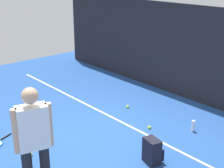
{
  "coord_description": "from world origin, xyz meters",
  "views": [
    {
      "loc": [
        4.46,
        -3.45,
        3.11
      ],
      "look_at": [
        0.0,
        0.4,
        1.0
      ],
      "focal_mm": 52.14,
      "sensor_mm": 36.0,
      "label": 1
    }
  ],
  "objects_px": {
    "tennis_player": "(34,140)",
    "tennis_ball_by_fence": "(128,107)",
    "tennis_ball_mid_court": "(31,155)",
    "water_bottle": "(193,126)",
    "backpack": "(153,151)",
    "tennis_ball_near_player": "(149,127)"
  },
  "relations": [
    {
      "from": "tennis_player",
      "to": "tennis_ball_mid_court",
      "type": "xyz_separation_m",
      "value": [
        -1.11,
        0.45,
        -0.93
      ]
    },
    {
      "from": "tennis_player",
      "to": "water_bottle",
      "type": "height_order",
      "value": "tennis_player"
    },
    {
      "from": "backpack",
      "to": "tennis_ball_near_player",
      "type": "relative_size",
      "value": 6.67
    },
    {
      "from": "tennis_player",
      "to": "backpack",
      "type": "height_order",
      "value": "tennis_player"
    },
    {
      "from": "tennis_player",
      "to": "tennis_ball_near_player",
      "type": "height_order",
      "value": "tennis_player"
    },
    {
      "from": "backpack",
      "to": "tennis_player",
      "type": "bearing_deg",
      "value": 90.33
    },
    {
      "from": "tennis_ball_mid_court",
      "to": "water_bottle",
      "type": "xyz_separation_m",
      "value": [
        1.29,
        2.92,
        0.08
      ]
    },
    {
      "from": "tennis_ball_near_player",
      "to": "tennis_ball_by_fence",
      "type": "height_order",
      "value": "same"
    },
    {
      "from": "tennis_player",
      "to": "water_bottle",
      "type": "relative_size",
      "value": 7.41
    },
    {
      "from": "tennis_ball_by_fence",
      "to": "water_bottle",
      "type": "relative_size",
      "value": 0.29
    },
    {
      "from": "water_bottle",
      "to": "tennis_ball_near_player",
      "type": "bearing_deg",
      "value": -137.1
    },
    {
      "from": "tennis_ball_near_player",
      "to": "tennis_ball_mid_court",
      "type": "xyz_separation_m",
      "value": [
        -0.65,
        -2.33,
        0.0
      ]
    },
    {
      "from": "backpack",
      "to": "tennis_ball_by_fence",
      "type": "bearing_deg",
      "value": -20.7
    },
    {
      "from": "water_bottle",
      "to": "tennis_player",
      "type": "bearing_deg",
      "value": -93.05
    },
    {
      "from": "tennis_player",
      "to": "backpack",
      "type": "relative_size",
      "value": 3.86
    },
    {
      "from": "tennis_player",
      "to": "tennis_ball_by_fence",
      "type": "height_order",
      "value": "tennis_player"
    },
    {
      "from": "tennis_player",
      "to": "tennis_ball_by_fence",
      "type": "xyz_separation_m",
      "value": [
        -1.51,
        3.16,
        -0.93
      ]
    },
    {
      "from": "backpack",
      "to": "tennis_ball_near_player",
      "type": "height_order",
      "value": "backpack"
    },
    {
      "from": "tennis_player",
      "to": "tennis_ball_by_fence",
      "type": "bearing_deg",
      "value": 40.38
    },
    {
      "from": "tennis_player",
      "to": "tennis_ball_mid_court",
      "type": "distance_m",
      "value": 1.51
    },
    {
      "from": "backpack",
      "to": "water_bottle",
      "type": "relative_size",
      "value": 1.92
    },
    {
      "from": "tennis_ball_near_player",
      "to": "tennis_ball_by_fence",
      "type": "distance_m",
      "value": 1.12
    }
  ]
}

